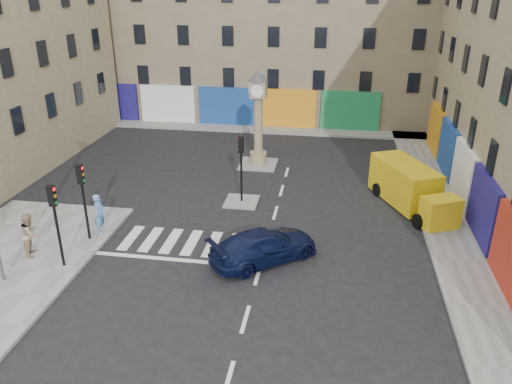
% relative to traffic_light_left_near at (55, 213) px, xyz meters
% --- Properties ---
extents(ground, '(120.00, 120.00, 0.00)m').
position_rel_traffic_light_left_near_xyz_m(ground, '(8.30, -0.20, -2.62)').
color(ground, black).
rests_on(ground, ground).
extents(sidewalk_right, '(2.60, 30.00, 0.15)m').
position_rel_traffic_light_left_near_xyz_m(sidewalk_right, '(17.00, 9.80, -2.55)').
color(sidewalk_right, gray).
rests_on(sidewalk_right, ground).
extents(sidewalk_far, '(32.00, 2.40, 0.15)m').
position_rel_traffic_light_left_near_xyz_m(sidewalk_far, '(4.30, 22.00, -2.55)').
color(sidewalk_far, gray).
rests_on(sidewalk_far, ground).
extents(island_near, '(1.80, 1.80, 0.12)m').
position_rel_traffic_light_left_near_xyz_m(island_near, '(6.30, 7.80, -2.56)').
color(island_near, gray).
rests_on(island_near, ground).
extents(island_far, '(2.40, 2.40, 0.12)m').
position_rel_traffic_light_left_near_xyz_m(island_far, '(6.30, 13.80, -2.56)').
color(island_far, gray).
rests_on(island_far, ground).
extents(building_far, '(32.00, 10.00, 17.00)m').
position_rel_traffic_light_left_near_xyz_m(building_far, '(4.30, 27.80, 5.88)').
color(building_far, '#837257').
rests_on(building_far, ground).
extents(traffic_light_left_near, '(0.28, 0.22, 3.70)m').
position_rel_traffic_light_left_near_xyz_m(traffic_light_left_near, '(0.00, 0.00, 0.00)').
color(traffic_light_left_near, black).
rests_on(traffic_light_left_near, sidewalk_left).
extents(traffic_light_left_far, '(0.28, 0.22, 3.70)m').
position_rel_traffic_light_left_near_xyz_m(traffic_light_left_far, '(0.00, 2.40, 0.00)').
color(traffic_light_left_far, black).
rests_on(traffic_light_left_far, sidewalk_left).
extents(traffic_light_island, '(0.28, 0.22, 3.70)m').
position_rel_traffic_light_left_near_xyz_m(traffic_light_island, '(6.30, 7.80, -0.03)').
color(traffic_light_island, black).
rests_on(traffic_light_island, island_near).
extents(clock_pillar, '(1.20, 1.20, 6.10)m').
position_rel_traffic_light_left_near_xyz_m(clock_pillar, '(6.30, 13.80, 0.93)').
color(clock_pillar, '#9C8C66').
rests_on(clock_pillar, island_far).
extents(navy_sedan, '(5.08, 4.69, 1.43)m').
position_rel_traffic_light_left_near_xyz_m(navy_sedan, '(8.38, 1.99, -1.91)').
color(navy_sedan, black).
rests_on(navy_sedan, ground).
extents(yellow_van, '(4.23, 6.34, 2.24)m').
position_rel_traffic_light_left_near_xyz_m(yellow_van, '(15.33, 8.75, -1.51)').
color(yellow_van, yellow).
rests_on(yellow_van, ground).
extents(pedestrian_blue, '(0.52, 0.75, 1.97)m').
position_rel_traffic_light_left_near_xyz_m(pedestrian_blue, '(0.30, 3.09, -1.48)').
color(pedestrian_blue, '#558AC3').
rests_on(pedestrian_blue, sidewalk_left).
extents(pedestrian_tan, '(1.01, 1.15, 1.97)m').
position_rel_traffic_light_left_near_xyz_m(pedestrian_tan, '(-1.80, 0.69, -1.49)').
color(pedestrian_tan, '#A08562').
rests_on(pedestrian_tan, sidewalk_left).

